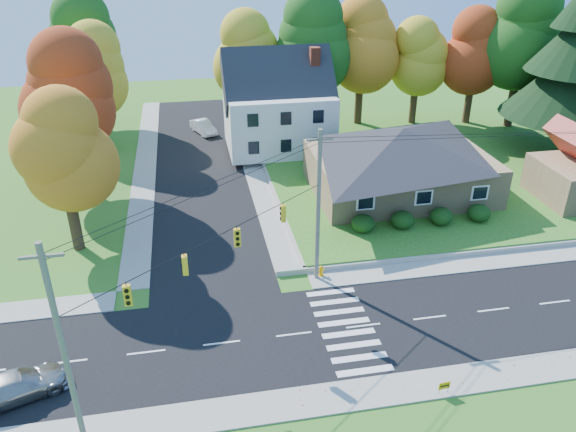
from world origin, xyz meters
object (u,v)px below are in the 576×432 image
silver_sedan (17,385)px  white_car (203,127)px  fire_hydrant (321,271)px  ranch_house (401,159)px

silver_sedan → white_car: (10.77, 37.14, 0.02)m
silver_sedan → fire_hydrant: bearing=-86.6°
fire_hydrant → white_car: bearing=101.3°
ranch_house → silver_sedan: (-25.85, -18.07, -2.57)m
ranch_house → white_car: 24.44m
ranch_house → silver_sedan: 31.65m
ranch_house → silver_sedan: bearing=-145.0°
silver_sedan → fire_hydrant: size_ratio=5.98×
white_car → fire_hydrant: white_car is taller
ranch_house → fire_hydrant: ranch_house is taller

